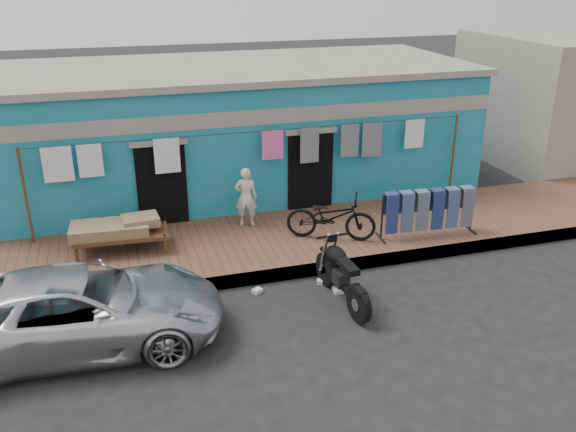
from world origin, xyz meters
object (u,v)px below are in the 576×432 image
object	(u,v)px
bicycle	(331,212)
seated_person	(246,197)
charpoy	(121,235)
jeans_rack	(428,212)
car	(78,309)
motorcycle	(342,274)

from	to	relation	value
bicycle	seated_person	bearing A→B (deg)	78.03
charpoy	jeans_rack	size ratio (longest dim) A/B	0.90
bicycle	car	bearing A→B (deg)	139.43
car	charpoy	bearing A→B (deg)	-12.01
bicycle	motorcycle	distance (m)	2.27
motorcycle	charpoy	world-z (taller)	motorcycle
motorcycle	seated_person	bearing A→B (deg)	102.87
charpoy	seated_person	bearing A→B (deg)	10.83
charpoy	car	bearing A→B (deg)	-104.99
bicycle	jeans_rack	distance (m)	2.13
car	charpoy	xyz separation A→B (m)	(0.78, 2.92, -0.08)
seated_person	charpoy	world-z (taller)	seated_person
bicycle	charpoy	size ratio (longest dim) A/B	0.94
car	charpoy	world-z (taller)	car
bicycle	jeans_rack	size ratio (longest dim) A/B	0.85
bicycle	motorcycle	bearing A→B (deg)	-169.17
charpoy	motorcycle	bearing A→B (deg)	-37.37
charpoy	jeans_rack	distance (m)	6.52
car	seated_person	size ratio (longest dim) A/B	3.45
car	motorcycle	size ratio (longest dim) A/B	2.63
seated_person	motorcycle	bearing A→B (deg)	122.17
seated_person	bicycle	size ratio (longest dim) A/B	0.72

